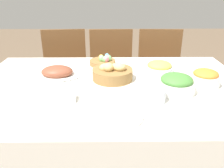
# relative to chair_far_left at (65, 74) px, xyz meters

# --- Properties ---
(dining_table) EXTENTS (1.66, 1.10, 0.78)m
(dining_table) POSITION_rel_chair_far_left_xyz_m (0.44, -0.88, -0.11)
(dining_table) COLOR silver
(dining_table) RESTS_ON ground
(chair_far_left) EXTENTS (0.46, 0.46, 0.92)m
(chair_far_left) POSITION_rel_chair_far_left_xyz_m (0.00, 0.00, 0.00)
(chair_far_left) COLOR brown
(chair_far_left) RESTS_ON ground
(chair_far_right) EXTENTS (0.44, 0.44, 0.92)m
(chair_far_right) POSITION_rel_chair_far_left_xyz_m (0.93, 0.00, 0.00)
(chair_far_right) COLOR brown
(chair_far_right) RESTS_ON ground
(chair_far_center) EXTENTS (0.43, 0.43, 0.92)m
(chair_far_center) POSITION_rel_chair_far_left_xyz_m (0.45, 0.00, 0.00)
(chair_far_center) COLOR brown
(chair_far_center) RESTS_ON ground
(bread_basket) EXTENTS (0.25, 0.25, 0.12)m
(bread_basket) POSITION_rel_chair_far_left_xyz_m (0.45, -0.80, 0.32)
(bread_basket) COLOR olive
(bread_basket) RESTS_ON dining_table
(egg_basket) EXTENTS (0.19, 0.19, 0.08)m
(egg_basket) POSITION_rel_chair_far_left_xyz_m (0.39, -0.51, 0.30)
(egg_basket) COLOR olive
(egg_basket) RESTS_ON dining_table
(ham_platter) EXTENTS (0.31, 0.22, 0.08)m
(ham_platter) POSITION_rel_chair_far_left_xyz_m (0.09, -0.73, 0.30)
(ham_platter) COLOR white
(ham_platter) RESTS_ON dining_table
(pineapple_bowl) EXTENTS (0.19, 0.19, 0.09)m
(pineapple_bowl) POSITION_rel_chair_far_left_xyz_m (0.77, -0.69, 0.31)
(pineapple_bowl) COLOR silver
(pineapple_bowl) RESTS_ON dining_table
(green_salad_bowl) EXTENTS (0.21, 0.21, 0.11)m
(green_salad_bowl) POSITION_rel_chair_far_left_xyz_m (0.80, -0.99, 0.33)
(green_salad_bowl) COLOR white
(green_salad_bowl) RESTS_ON dining_table
(carrot_bowl) EXTENTS (0.17, 0.17, 0.10)m
(carrot_bowl) POSITION_rel_chair_far_left_xyz_m (0.99, -0.90, 0.32)
(carrot_bowl) COLOR white
(carrot_bowl) RESTS_ON dining_table
(dinner_plate) EXTENTS (0.24, 0.24, 0.01)m
(dinner_plate) POSITION_rel_chair_far_left_xyz_m (0.47, -1.25, 0.28)
(dinner_plate) COLOR white
(dinner_plate) RESTS_ON dining_table
(fork) EXTENTS (0.02, 0.19, 0.00)m
(fork) POSITION_rel_chair_far_left_xyz_m (0.32, -1.25, 0.28)
(fork) COLOR silver
(fork) RESTS_ON dining_table
(knife) EXTENTS (0.02, 0.19, 0.00)m
(knife) POSITION_rel_chair_far_left_xyz_m (0.61, -1.25, 0.28)
(knife) COLOR silver
(knife) RESTS_ON dining_table
(spoon) EXTENTS (0.02, 0.19, 0.00)m
(spoon) POSITION_rel_chair_far_left_xyz_m (0.64, -1.25, 0.28)
(spoon) COLOR silver
(spoon) RESTS_ON dining_table
(drinking_cup) EXTENTS (0.08, 0.08, 0.07)m
(drinking_cup) POSITION_rel_chair_far_left_xyz_m (0.68, -1.10, 0.31)
(drinking_cup) COLOR silver
(drinking_cup) RESTS_ON dining_table
(butter_dish) EXTENTS (0.12, 0.07, 0.03)m
(butter_dish) POSITION_rel_chair_far_left_xyz_m (0.20, -1.08, 0.29)
(butter_dish) COLOR white
(butter_dish) RESTS_ON dining_table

